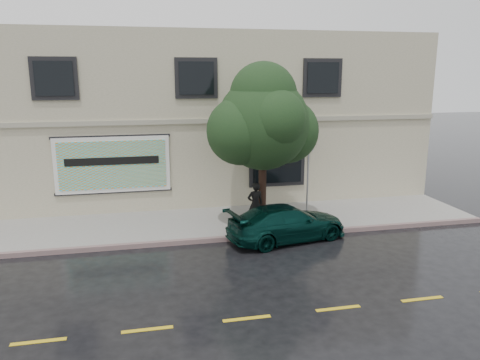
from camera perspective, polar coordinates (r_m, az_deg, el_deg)
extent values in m
plane|color=black|center=(14.05, -2.42, -9.65)|extent=(90.00, 90.00, 0.00)
cube|color=#9A9892|center=(17.04, -4.29, -5.29)|extent=(20.00, 3.50, 0.15)
cube|color=slate|center=(15.41, -3.38, -7.29)|extent=(20.00, 0.18, 0.16)
cube|color=gold|center=(10.96, 0.84, -16.52)|extent=(19.00, 0.12, 0.01)
cube|color=beige|center=(21.98, -6.55, 7.92)|extent=(20.00, 8.00, 7.00)
cube|color=#9E9984|center=(17.98, -5.25, 7.16)|extent=(20.00, 0.12, 0.18)
cube|color=black|center=(18.87, 4.55, 2.38)|extent=(2.30, 0.10, 2.10)
cube|color=black|center=(18.81, 4.60, 2.35)|extent=(2.00, 0.05, 1.80)
cube|color=black|center=(17.92, -21.74, 11.42)|extent=(1.30, 0.05, 1.20)
cube|color=black|center=(17.83, -5.33, 12.26)|extent=(1.30, 0.05, 1.20)
cube|color=black|center=(19.09, 10.08, 12.16)|extent=(1.30, 0.05, 1.20)
cube|color=white|center=(18.07, -15.26, 1.81)|extent=(4.20, 0.06, 2.10)
cube|color=gold|center=(18.03, -15.27, 1.79)|extent=(3.90, 0.04, 1.80)
cube|color=black|center=(18.32, -15.06, -1.39)|extent=(4.30, 0.10, 0.10)
cube|color=black|center=(17.93, -15.46, 5.12)|extent=(4.30, 0.10, 0.10)
cube|color=black|center=(17.97, -15.30, 2.24)|extent=(3.40, 0.02, 0.28)
imported|color=black|center=(15.50, 5.74, -5.20)|extent=(4.32, 2.61, 1.17)
imported|color=black|center=(16.28, 1.87, -2.98)|extent=(0.60, 0.43, 1.57)
imported|color=black|center=(16.00, 1.90, 0.93)|extent=(1.14, 1.14, 0.70)
cylinder|color=#341D17|center=(16.45, 2.74, -1.11)|extent=(0.27, 0.27, 2.51)
sphere|color=black|center=(16.05, 2.83, 6.87)|extent=(3.17, 3.17, 3.17)
cylinder|color=#9899A0|center=(17.50, 8.26, 0.40)|extent=(0.06, 0.06, 2.97)
cube|color=silver|center=(17.28, 8.39, 4.28)|extent=(0.36, 0.08, 0.48)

